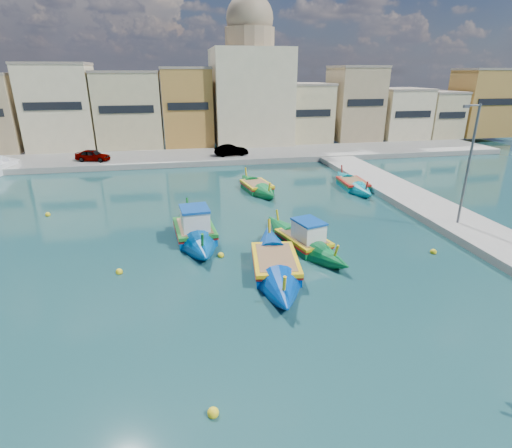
{
  "coord_description": "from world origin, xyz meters",
  "views": [
    {
      "loc": [
        -0.29,
        -15.4,
        9.75
      ],
      "look_at": [
        4.0,
        6.0,
        1.4
      ],
      "focal_mm": 28.0,
      "sensor_mm": 36.0,
      "label": 1
    }
  ],
  "objects_px": {
    "luzzu_green": "(257,188)",
    "church_block": "(250,82)",
    "luzzu_cyan_mid": "(353,185)",
    "yacht_north": "(0,167)",
    "luzzu_blue_cabin": "(195,232)",
    "quay_street_lamp": "(468,165)",
    "luzzu_blue_south": "(275,265)",
    "luzzu_turquoise_cabin": "(304,242)"
  },
  "relations": [
    {
      "from": "quay_street_lamp",
      "to": "luzzu_blue_cabin",
      "type": "bearing_deg",
      "value": 173.3
    },
    {
      "from": "quay_street_lamp",
      "to": "luzzu_turquoise_cabin",
      "type": "bearing_deg",
      "value": -176.38
    },
    {
      "from": "church_block",
      "to": "luzzu_green",
      "type": "bearing_deg",
      "value": -99.13
    },
    {
      "from": "church_block",
      "to": "quay_street_lamp",
      "type": "height_order",
      "value": "church_block"
    },
    {
      "from": "church_block",
      "to": "luzzu_cyan_mid",
      "type": "height_order",
      "value": "church_block"
    },
    {
      "from": "luzzu_cyan_mid",
      "to": "yacht_north",
      "type": "bearing_deg",
      "value": 158.76
    },
    {
      "from": "luzzu_blue_south",
      "to": "yacht_north",
      "type": "relative_size",
      "value": 0.8
    },
    {
      "from": "yacht_north",
      "to": "quay_street_lamp",
      "type": "bearing_deg",
      "value": -33.58
    },
    {
      "from": "church_block",
      "to": "quay_street_lamp",
      "type": "distance_m",
      "value": 35.04
    },
    {
      "from": "luzzu_turquoise_cabin",
      "to": "yacht_north",
      "type": "bearing_deg",
      "value": 135.76
    },
    {
      "from": "luzzu_blue_cabin",
      "to": "luzzu_cyan_mid",
      "type": "distance_m",
      "value": 16.98
    },
    {
      "from": "luzzu_turquoise_cabin",
      "to": "luzzu_cyan_mid",
      "type": "xyz_separation_m",
      "value": [
        8.26,
        11.49,
        -0.08
      ]
    },
    {
      "from": "quay_street_lamp",
      "to": "yacht_north",
      "type": "height_order",
      "value": "yacht_north"
    },
    {
      "from": "luzzu_blue_cabin",
      "to": "yacht_north",
      "type": "distance_m",
      "value": 28.83
    },
    {
      "from": "luzzu_blue_south",
      "to": "luzzu_cyan_mid",
      "type": "bearing_deg",
      "value": 53.0
    },
    {
      "from": "luzzu_blue_cabin",
      "to": "luzzu_green",
      "type": "relative_size",
      "value": 1.17
    },
    {
      "from": "luzzu_turquoise_cabin",
      "to": "luzzu_blue_south",
      "type": "bearing_deg",
      "value": -132.19
    },
    {
      "from": "luzzu_green",
      "to": "luzzu_blue_cabin",
      "type": "bearing_deg",
      "value": -121.48
    },
    {
      "from": "luzzu_turquoise_cabin",
      "to": "luzzu_cyan_mid",
      "type": "distance_m",
      "value": 14.15
    },
    {
      "from": "luzzu_green",
      "to": "church_block",
      "type": "bearing_deg",
      "value": 80.87
    },
    {
      "from": "quay_street_lamp",
      "to": "luzzu_cyan_mid",
      "type": "xyz_separation_m",
      "value": [
        -2.44,
        10.81,
        -4.08
      ]
    },
    {
      "from": "church_block",
      "to": "quay_street_lamp",
      "type": "relative_size",
      "value": 2.39
    },
    {
      "from": "church_block",
      "to": "luzzu_blue_south",
      "type": "distance_m",
      "value": 38.58
    },
    {
      "from": "luzzu_green",
      "to": "yacht_north",
      "type": "bearing_deg",
      "value": 153.91
    },
    {
      "from": "church_block",
      "to": "luzzu_blue_south",
      "type": "xyz_separation_m",
      "value": [
        -5.63,
        -37.29,
        -8.12
      ]
    },
    {
      "from": "quay_street_lamp",
      "to": "luzzu_turquoise_cabin",
      "type": "xyz_separation_m",
      "value": [
        -10.7,
        -0.68,
        -4.0
      ]
    },
    {
      "from": "luzzu_cyan_mid",
      "to": "luzzu_green",
      "type": "relative_size",
      "value": 1.05
    },
    {
      "from": "luzzu_green",
      "to": "luzzu_blue_south",
      "type": "bearing_deg",
      "value": -97.77
    },
    {
      "from": "church_block",
      "to": "yacht_north",
      "type": "bearing_deg",
      "value": -160.21
    },
    {
      "from": "luzzu_turquoise_cabin",
      "to": "yacht_north",
      "type": "xyz_separation_m",
      "value": [
        -25.12,
        24.46,
        0.15
      ]
    },
    {
      "from": "luzzu_blue_south",
      "to": "yacht_north",
      "type": "bearing_deg",
      "value": 130.03
    },
    {
      "from": "yacht_north",
      "to": "luzzu_turquoise_cabin",
      "type": "bearing_deg",
      "value": -44.24
    },
    {
      "from": "luzzu_cyan_mid",
      "to": "yacht_north",
      "type": "relative_size",
      "value": 0.69
    },
    {
      "from": "quay_street_lamp",
      "to": "luzzu_cyan_mid",
      "type": "height_order",
      "value": "quay_street_lamp"
    },
    {
      "from": "luzzu_blue_cabin",
      "to": "luzzu_blue_south",
      "type": "relative_size",
      "value": 0.95
    },
    {
      "from": "quay_street_lamp",
      "to": "luzzu_turquoise_cabin",
      "type": "relative_size",
      "value": 0.91
    },
    {
      "from": "luzzu_blue_cabin",
      "to": "quay_street_lamp",
      "type": "bearing_deg",
      "value": -6.7
    },
    {
      "from": "luzzu_blue_cabin",
      "to": "luzzu_blue_south",
      "type": "xyz_separation_m",
      "value": [
        3.88,
        -5.29,
        -0.11
      ]
    },
    {
      "from": "quay_street_lamp",
      "to": "luzzu_blue_south",
      "type": "bearing_deg",
      "value": -165.85
    },
    {
      "from": "luzzu_blue_south",
      "to": "luzzu_turquoise_cabin",
      "type": "bearing_deg",
      "value": 47.81
    },
    {
      "from": "luzzu_cyan_mid",
      "to": "luzzu_green",
      "type": "height_order",
      "value": "luzzu_cyan_mid"
    },
    {
      "from": "church_block",
      "to": "luzzu_green",
      "type": "distance_m",
      "value": 24.06
    }
  ]
}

